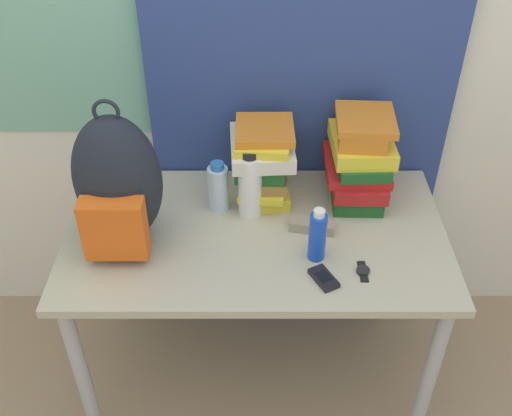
# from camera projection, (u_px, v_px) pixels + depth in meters

# --- Properties ---
(wall_back) EXTENTS (6.00, 0.06, 2.50)m
(wall_back) POSITION_uv_depth(u_px,v_px,m) (254.00, 37.00, 2.04)
(wall_back) COLOR silver
(wall_back) RESTS_ON ground_plane
(curtain_blue) EXTENTS (1.08, 0.04, 2.50)m
(curtain_blue) POSITION_uv_depth(u_px,v_px,m) (303.00, 44.00, 2.00)
(curtain_blue) COLOR navy
(curtain_blue) RESTS_ON ground_plane
(desk) EXTENTS (1.27, 0.71, 0.76)m
(desk) POSITION_uv_depth(u_px,v_px,m) (256.00, 252.00, 2.06)
(desk) COLOR #B7B299
(desk) RESTS_ON ground_plane
(backpack) EXTENTS (0.28, 0.27, 0.50)m
(backpack) POSITION_uv_depth(u_px,v_px,m) (118.00, 185.00, 1.85)
(backpack) COLOR #1E232D
(backpack) RESTS_ON desk
(book_stack_left) EXTENTS (0.23, 0.28, 0.29)m
(book_stack_left) POSITION_uv_depth(u_px,v_px,m) (263.00, 160.00, 2.07)
(book_stack_left) COLOR yellow
(book_stack_left) RESTS_ON desk
(book_stack_center) EXTENTS (0.22, 0.29, 0.32)m
(book_stack_center) POSITION_uv_depth(u_px,v_px,m) (359.00, 158.00, 2.07)
(book_stack_center) COLOR #1E5623
(book_stack_center) RESTS_ON desk
(water_bottle) EXTENTS (0.07, 0.07, 0.19)m
(water_bottle) POSITION_uv_depth(u_px,v_px,m) (218.00, 188.00, 2.05)
(water_bottle) COLOR silver
(water_bottle) RESTS_ON desk
(sports_bottle) EXTENTS (0.08, 0.08, 0.25)m
(sports_bottle) POSITION_uv_depth(u_px,v_px,m) (250.00, 185.00, 2.01)
(sports_bottle) COLOR white
(sports_bottle) RESTS_ON desk
(sunscreen_bottle) EXTENTS (0.05, 0.05, 0.19)m
(sunscreen_bottle) POSITION_uv_depth(u_px,v_px,m) (318.00, 236.00, 1.85)
(sunscreen_bottle) COLOR blue
(sunscreen_bottle) RESTS_ON desk
(cell_phone) EXTENTS (0.09, 0.12, 0.02)m
(cell_phone) POSITION_uv_depth(u_px,v_px,m) (324.00, 278.00, 1.82)
(cell_phone) COLOR black
(cell_phone) RESTS_ON desk
(sunglasses_case) EXTENTS (0.16, 0.08, 0.04)m
(sunglasses_case) POSITION_uv_depth(u_px,v_px,m) (312.00, 225.00, 2.00)
(sunglasses_case) COLOR gray
(sunglasses_case) RESTS_ON desk
(wristwatch) EXTENTS (0.04, 0.09, 0.01)m
(wristwatch) POSITION_uv_depth(u_px,v_px,m) (363.00, 271.00, 1.85)
(wristwatch) COLOR black
(wristwatch) RESTS_ON desk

